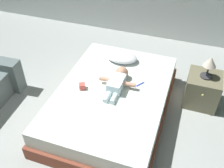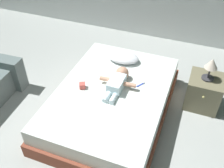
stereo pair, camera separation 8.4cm
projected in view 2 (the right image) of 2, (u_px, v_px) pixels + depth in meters
ground_plane at (99, 153)px, 3.10m from camera, size 8.00×8.00×0.00m
bed at (112, 102)px, 3.49m from camera, size 1.42×2.08×0.41m
pillow at (123, 57)px, 3.82m from camera, size 0.46×0.30×0.13m
baby at (118, 81)px, 3.37m from camera, size 0.49×0.62×0.17m
toothbrush at (141, 84)px, 3.43m from camera, size 0.08×0.12×0.02m
nightstand at (203, 92)px, 3.60m from camera, size 0.45×0.48×0.46m
lamp at (211, 65)px, 3.32m from camera, size 0.17×0.17×0.31m
toy_block at (82, 86)px, 3.36m from camera, size 0.10×0.10×0.07m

